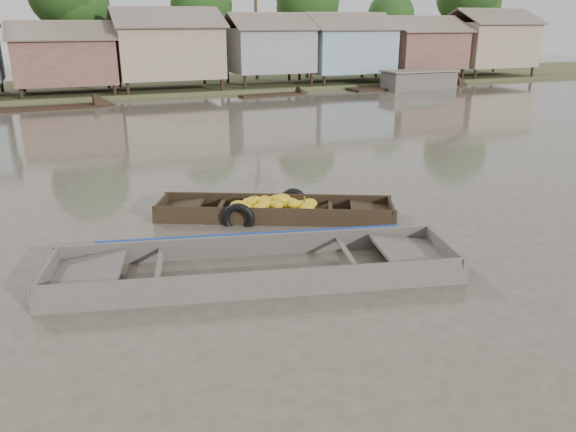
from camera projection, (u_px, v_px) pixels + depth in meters
name	position (u px, v px, depth m)	size (l,w,h in m)	color
ground	(329.00, 275.00, 10.64)	(120.00, 120.00, 0.00)	#4D463B
riverbank	(168.00, 43.00, 38.61)	(120.00, 12.47, 10.22)	#384723
banana_boat	(272.00, 211.00, 13.75)	(5.80, 3.68, 0.82)	black
viewer_boat	(257.00, 272.00, 10.63)	(7.87, 3.64, 0.61)	#47413C
distant_boats	(320.00, 90.00, 36.80)	(43.53, 3.61, 1.38)	black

